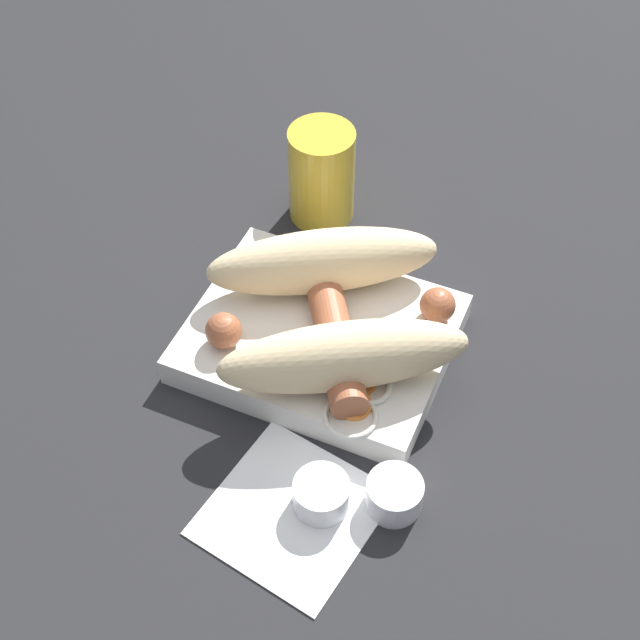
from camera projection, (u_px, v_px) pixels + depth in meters
name	position (u px, v px, depth m)	size (l,w,h in m)	color
ground_plane	(320.00, 349.00, 0.76)	(3.00, 3.00, 0.00)	#232326
food_tray	(320.00, 338.00, 0.75)	(0.21, 0.17, 0.03)	silver
bread_roll	(333.00, 306.00, 0.72)	(0.25, 0.24, 0.06)	beige
sausage	(332.00, 318.00, 0.73)	(0.18, 0.17, 0.03)	#9E5638
pickled_veggies	(358.00, 397.00, 0.69)	(0.05, 0.08, 0.00)	orange
napkin	(292.00, 512.00, 0.66)	(0.13, 0.13, 0.00)	white
condiment_cup_near	(321.00, 496.00, 0.66)	(0.04, 0.04, 0.03)	silver
condiment_cup_far	(394.00, 496.00, 0.66)	(0.04, 0.04, 0.03)	silver
drink_glass	(322.00, 175.00, 0.84)	(0.06, 0.06, 0.10)	gold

